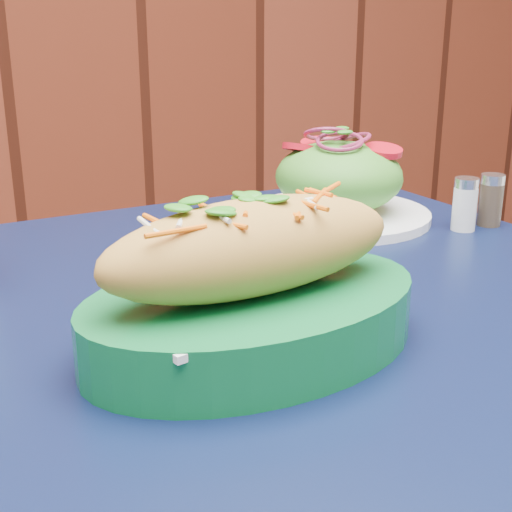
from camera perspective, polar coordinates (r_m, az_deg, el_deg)
cafe_table at (r=0.73m, az=1.83°, el=-9.80°), size 0.80×0.80×0.75m
banh_mi_basket at (r=0.57m, az=-0.23°, el=-2.61°), size 0.30×0.20×0.13m
salad_plate at (r=0.95m, az=6.62°, el=5.78°), size 0.25×0.25×0.12m
salt_shaker at (r=0.94m, az=16.37°, el=4.00°), size 0.03×0.03×0.07m
pepper_shaker at (r=0.97m, az=18.27°, el=4.27°), size 0.03×0.03×0.07m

